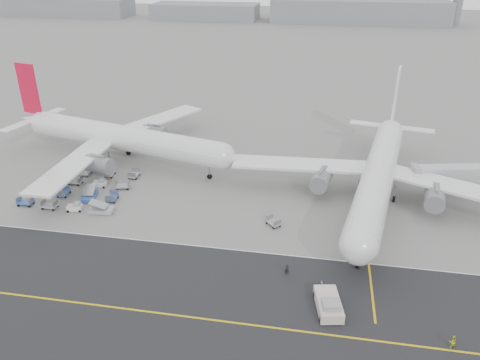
% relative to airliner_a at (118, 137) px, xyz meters
% --- Properties ---
extents(ground, '(700.00, 700.00, 0.00)m').
position_rel_airliner_a_xyz_m(ground, '(22.24, -27.50, -5.62)').
color(ground, gray).
rests_on(ground, ground).
extents(taxiway, '(220.00, 59.00, 0.03)m').
position_rel_airliner_a_xyz_m(taxiway, '(27.26, -45.48, -5.61)').
color(taxiway, '#242427').
rests_on(taxiway, ground).
extents(horizon_buildings, '(520.00, 28.00, 28.00)m').
position_rel_airliner_a_xyz_m(horizon_buildings, '(52.24, 232.50, -5.62)').
color(horizon_buildings, gray).
rests_on(horizon_buildings, ground).
extents(airliner_a, '(55.50, 54.26, 19.52)m').
position_rel_airliner_a_xyz_m(airliner_a, '(0.00, 0.00, 0.00)').
color(airliner_a, white).
rests_on(airliner_a, ground).
extents(airliner_b, '(55.35, 56.46, 19.66)m').
position_rel_airliner_a_xyz_m(airliner_b, '(54.80, -8.67, 0.04)').
color(airliner_b, white).
rests_on(airliner_b, ground).
extents(pushback_tug, '(4.14, 8.34, 2.35)m').
position_rel_airliner_a_xyz_m(pushback_tug, '(46.29, -40.98, -4.66)').
color(pushback_tug, beige).
rests_on(pushback_tug, ground).
extents(jet_bridge, '(16.20, 6.31, 6.04)m').
position_rel_airliner_a_xyz_m(jet_bridge, '(68.91, -3.99, -1.41)').
color(jet_bridge, gray).
rests_on(jet_bridge, ground).
extents(gse_cluster, '(25.81, 25.06, 2.13)m').
position_rel_airliner_a_xyz_m(gse_cluster, '(-1.57, -15.25, -5.62)').
color(gse_cluster, '#9F9EA4').
rests_on(gse_cluster, ground).
extents(stray_dolly, '(2.87, 2.92, 1.56)m').
position_rel_airliner_a_xyz_m(stray_dolly, '(36.81, -21.32, -5.62)').
color(stray_dolly, silver).
rests_on(stray_dolly, ground).
extents(ground_crew_a, '(0.68, 0.47, 1.78)m').
position_rel_airliner_a_xyz_m(ground_crew_a, '(40.28, -34.48, -4.73)').
color(ground_crew_a, black).
rests_on(ground_crew_a, ground).
extents(ground_crew_b, '(0.93, 0.79, 1.70)m').
position_rel_airliner_a_xyz_m(ground_crew_b, '(60.81, -44.87, -4.77)').
color(ground_crew_b, '#BFD218').
rests_on(ground_crew_b, ground).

